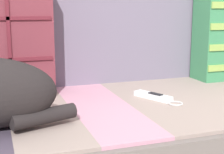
# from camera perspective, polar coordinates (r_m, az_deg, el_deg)

# --- Properties ---
(couch) EXTENTS (1.85, 0.80, 0.35)m
(couch) POSITION_cam_1_polar(r_m,az_deg,el_deg) (1.30, 5.73, -11.01)
(couch) COLOR gray
(couch) RESTS_ON ground_plane
(sofa_backrest) EXTENTS (1.81, 0.14, 0.46)m
(sofa_backrest) POSITION_cam_1_polar(r_m,az_deg,el_deg) (1.51, 0.67, 8.27)
(sofa_backrest) COLOR slate
(sofa_backrest) RESTS_ON couch
(game_remote_far) EXTENTS (0.12, 0.20, 0.02)m
(game_remote_far) POSITION_cam_1_polar(r_m,az_deg,el_deg) (1.21, 7.09, -3.26)
(game_remote_far) COLOR white
(game_remote_far) RESTS_ON couch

